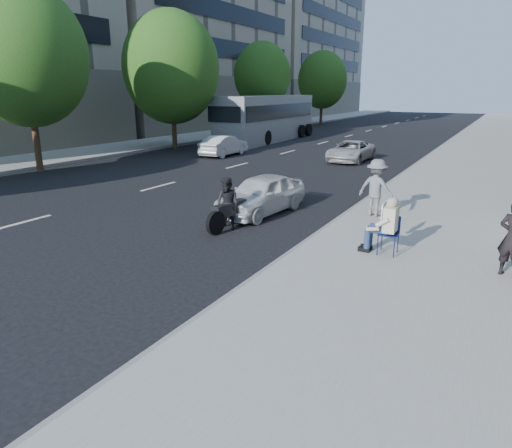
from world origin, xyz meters
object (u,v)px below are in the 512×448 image
Objects in this scene: jogger at (376,188)px; motorcycle at (228,206)px; bus at (268,119)px; white_sedan_far at (351,151)px; seated_protester at (385,222)px; white_sedan_mid at (224,145)px; white_sedan_near at (261,194)px.

motorcycle is (-3.29, -2.74, -0.34)m from jogger.
white_sedan_far is at bearing -41.07° from bus.
seated_protester is 0.34× the size of white_sedan_far.
bus is (-8.74, 7.09, 1.10)m from white_sedan_far.
motorcycle is at bearing 121.99° from white_sedan_mid.
bus reaches higher than jogger.
motorcycle is 23.04m from bus.
white_sedan_far is (7.12, 1.51, -0.05)m from white_sedan_mid.
motorcycle reaches higher than white_sedan_far.
white_sedan_mid is at bearing -29.08° from jogger.
white_sedan_near is (-3.30, -0.83, -0.38)m from jogger.
jogger reaches higher than white_sedan_near.
white_sedan_near is at bearing 97.72° from motorcycle.
white_sedan_mid is at bearing 134.58° from seated_protester.
motorcycle is (8.10, -12.27, 0.05)m from white_sedan_mid.
jogger is at bearing 138.66° from white_sedan_mid.
seated_protester is at bearing 133.15° from white_sedan_mid.
bus reaches higher than seated_protester.
white_sedan_near is 11.91m from white_sedan_far.
white_sedan_near is at bearing 126.55° from white_sedan_mid.
white_sedan_mid reaches higher than white_sedan_far.
white_sedan_near is at bearing 25.03° from jogger.
bus is at bearing 123.49° from seated_protester.
white_sedan_near is 1.91m from motorcycle.
white_sedan_mid is 14.70m from motorcycle.
seated_protester is 0.36× the size of white_sedan_mid.
white_sedan_far is 13.82m from motorcycle.
seated_protester is 3.22m from jogger.
white_sedan_mid is 0.92× the size of white_sedan_far.
white_sedan_far is 0.32× the size of bus.
jogger is (-1.01, 3.05, 0.10)m from seated_protester.
motorcycle is at bearing 175.91° from seated_protester.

